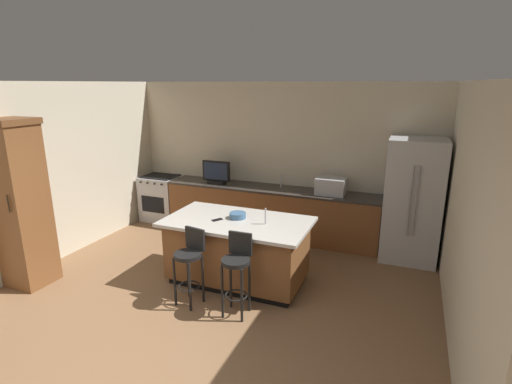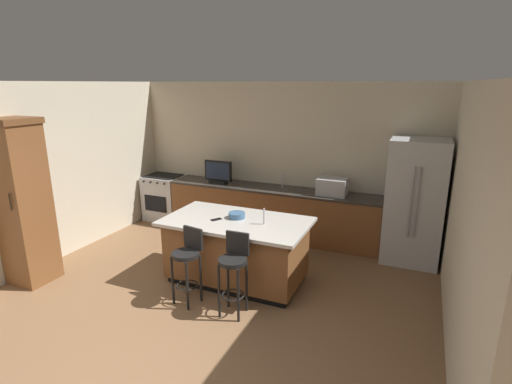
{
  "view_description": "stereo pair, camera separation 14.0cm",
  "coord_description": "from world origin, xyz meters",
  "px_view_note": "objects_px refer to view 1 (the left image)",
  "views": [
    {
      "loc": [
        2.22,
        -2.21,
        2.69
      ],
      "look_at": [
        0.13,
        3.02,
        1.12
      ],
      "focal_mm": 27.5,
      "sensor_mm": 36.0,
      "label": 1
    },
    {
      "loc": [
        2.35,
        -2.16,
        2.69
      ],
      "look_at": [
        0.13,
        3.02,
        1.12
      ],
      "focal_mm": 27.5,
      "sensor_mm": 36.0,
      "label": 2
    }
  ],
  "objects_px": {
    "bar_stool_left": "(190,260)",
    "range_oven": "(162,198)",
    "cabinet_tower": "(21,202)",
    "tv_monitor": "(216,173)",
    "microwave": "(331,186)",
    "fruit_bowl": "(238,215)",
    "refrigerator": "(413,200)",
    "bar_stool_right": "(237,267)",
    "kitchen_island": "(238,250)",
    "cell_phone": "(217,220)"
  },
  "relations": [
    {
      "from": "range_oven",
      "to": "microwave",
      "type": "xyz_separation_m",
      "value": [
        3.4,
        0.0,
        0.58
      ]
    },
    {
      "from": "microwave",
      "to": "bar_stool_right",
      "type": "distance_m",
      "value": 2.63
    },
    {
      "from": "range_oven",
      "to": "tv_monitor",
      "type": "distance_m",
      "value": 1.43
    },
    {
      "from": "refrigerator",
      "to": "range_oven",
      "type": "bearing_deg",
      "value": 178.93
    },
    {
      "from": "bar_stool_left",
      "to": "fruit_bowl",
      "type": "relative_size",
      "value": 4.26
    },
    {
      "from": "cabinet_tower",
      "to": "bar_stool_right",
      "type": "xyz_separation_m",
      "value": [
        2.96,
        0.37,
        -0.57
      ]
    },
    {
      "from": "range_oven",
      "to": "tv_monitor",
      "type": "height_order",
      "value": "tv_monitor"
    },
    {
      "from": "tv_monitor",
      "to": "bar_stool_right",
      "type": "bearing_deg",
      "value": -58.11
    },
    {
      "from": "cabinet_tower",
      "to": "fruit_bowl",
      "type": "relative_size",
      "value": 10.0
    },
    {
      "from": "microwave",
      "to": "fruit_bowl",
      "type": "height_order",
      "value": "microwave"
    },
    {
      "from": "kitchen_island",
      "to": "bar_stool_left",
      "type": "xyz_separation_m",
      "value": [
        -0.32,
        -0.74,
        0.12
      ]
    },
    {
      "from": "range_oven",
      "to": "cell_phone",
      "type": "height_order",
      "value": "range_oven"
    },
    {
      "from": "tv_monitor",
      "to": "bar_stool_left",
      "type": "xyz_separation_m",
      "value": [
        0.9,
        -2.47,
        -0.51
      ]
    },
    {
      "from": "kitchen_island",
      "to": "fruit_bowl",
      "type": "relative_size",
      "value": 8.66
    },
    {
      "from": "tv_monitor",
      "to": "bar_stool_right",
      "type": "height_order",
      "value": "tv_monitor"
    },
    {
      "from": "kitchen_island",
      "to": "refrigerator",
      "type": "height_order",
      "value": "refrigerator"
    },
    {
      "from": "cabinet_tower",
      "to": "tv_monitor",
      "type": "height_order",
      "value": "cabinet_tower"
    },
    {
      "from": "microwave",
      "to": "bar_stool_left",
      "type": "bearing_deg",
      "value": -115.78
    },
    {
      "from": "fruit_bowl",
      "to": "cabinet_tower",
      "type": "bearing_deg",
      "value": -155.61
    },
    {
      "from": "cabinet_tower",
      "to": "tv_monitor",
      "type": "relative_size",
      "value": 4.19
    },
    {
      "from": "microwave",
      "to": "tv_monitor",
      "type": "relative_size",
      "value": 0.89
    },
    {
      "from": "refrigerator",
      "to": "tv_monitor",
      "type": "relative_size",
      "value": 3.53
    },
    {
      "from": "fruit_bowl",
      "to": "cell_phone",
      "type": "relative_size",
      "value": 1.51
    },
    {
      "from": "refrigerator",
      "to": "tv_monitor",
      "type": "bearing_deg",
      "value": 179.38
    },
    {
      "from": "bar_stool_left",
      "to": "bar_stool_right",
      "type": "height_order",
      "value": "bar_stool_right"
    },
    {
      "from": "fruit_bowl",
      "to": "refrigerator",
      "type": "bearing_deg",
      "value": 36.12
    },
    {
      "from": "microwave",
      "to": "fruit_bowl",
      "type": "bearing_deg",
      "value": -118.67
    },
    {
      "from": "refrigerator",
      "to": "bar_stool_right",
      "type": "xyz_separation_m",
      "value": [
        -1.87,
        -2.44,
        -0.35
      ]
    },
    {
      "from": "cabinet_tower",
      "to": "tv_monitor",
      "type": "bearing_deg",
      "value": 63.34
    },
    {
      "from": "refrigerator",
      "to": "range_oven",
      "type": "height_order",
      "value": "refrigerator"
    },
    {
      "from": "range_oven",
      "to": "kitchen_island",
      "type": "bearing_deg",
      "value": -35.61
    },
    {
      "from": "kitchen_island",
      "to": "bar_stool_right",
      "type": "distance_m",
      "value": 0.82
    },
    {
      "from": "tv_monitor",
      "to": "fruit_bowl",
      "type": "bearing_deg",
      "value": -54.42
    },
    {
      "from": "refrigerator",
      "to": "tv_monitor",
      "type": "height_order",
      "value": "refrigerator"
    },
    {
      "from": "cabinet_tower",
      "to": "refrigerator",
      "type": "bearing_deg",
      "value": 30.13
    },
    {
      "from": "fruit_bowl",
      "to": "cell_phone",
      "type": "height_order",
      "value": "fruit_bowl"
    },
    {
      "from": "range_oven",
      "to": "cell_phone",
      "type": "distance_m",
      "value": 2.96
    },
    {
      "from": "tv_monitor",
      "to": "kitchen_island",
      "type": "bearing_deg",
      "value": -55.02
    },
    {
      "from": "tv_monitor",
      "to": "range_oven",
      "type": "bearing_deg",
      "value": 177.73
    },
    {
      "from": "refrigerator",
      "to": "tv_monitor",
      "type": "distance_m",
      "value": 3.41
    },
    {
      "from": "microwave",
      "to": "bar_stool_left",
      "type": "distance_m",
      "value": 2.84
    },
    {
      "from": "bar_stool_left",
      "to": "kitchen_island",
      "type": "bearing_deg",
      "value": 77.09
    },
    {
      "from": "kitchen_island",
      "to": "range_oven",
      "type": "xyz_separation_m",
      "value": [
        -2.5,
        1.79,
        -0.01
      ]
    },
    {
      "from": "refrigerator",
      "to": "range_oven",
      "type": "distance_m",
      "value": 4.71
    },
    {
      "from": "range_oven",
      "to": "fruit_bowl",
      "type": "xyz_separation_m",
      "value": [
        2.47,
        -1.71,
        0.49
      ]
    },
    {
      "from": "range_oven",
      "to": "refrigerator",
      "type": "bearing_deg",
      "value": -1.07
    },
    {
      "from": "cabinet_tower",
      "to": "range_oven",
      "type": "bearing_deg",
      "value": 87.13
    },
    {
      "from": "kitchen_island",
      "to": "cabinet_tower",
      "type": "bearing_deg",
      "value": -157.33
    },
    {
      "from": "bar_stool_right",
      "to": "fruit_bowl",
      "type": "height_order",
      "value": "bar_stool_right"
    },
    {
      "from": "bar_stool_left",
      "to": "range_oven",
      "type": "bearing_deg",
      "value": 141.15
    }
  ]
}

